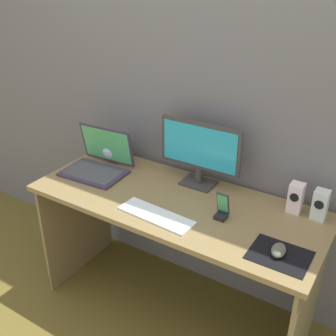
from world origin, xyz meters
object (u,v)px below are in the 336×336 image
(keyboard_external, at_px, (157,216))
(mouse, at_px, (279,250))
(laptop, at_px, (98,163))
(phone_in_dock, at_px, (222,209))
(speaker_right, at_px, (320,205))
(fishbowl, at_px, (115,146))
(speaker_near_monitor, at_px, (296,198))
(monitor, at_px, (200,151))

(keyboard_external, bearing_deg, mouse, 7.37)
(laptop, distance_m, keyboard_external, 0.59)
(mouse, bearing_deg, phone_in_dock, 151.28)
(speaker_right, xyz_separation_m, mouse, (-0.07, -0.36, -0.05))
(fishbowl, relative_size, phone_in_dock, 1.32)
(fishbowl, xyz_separation_m, mouse, (1.15, -0.36, -0.06))
(fishbowl, relative_size, mouse, 1.81)
(speaker_right, height_order, fishbowl, fishbowl)
(speaker_near_monitor, xyz_separation_m, mouse, (0.04, -0.36, -0.06))
(keyboard_external, height_order, phone_in_dock, phone_in_dock)
(keyboard_external, distance_m, phone_in_dock, 0.31)
(speaker_near_monitor, xyz_separation_m, keyboard_external, (-0.54, -0.40, -0.07))
(speaker_right, height_order, mouse, speaker_right)
(laptop, bearing_deg, monitor, 17.28)
(fishbowl, bearing_deg, monitor, -0.46)
(speaker_near_monitor, relative_size, mouse, 1.53)
(monitor, height_order, keyboard_external, monitor)
(phone_in_dock, bearing_deg, mouse, -20.65)
(keyboard_external, bearing_deg, monitor, 91.24)
(speaker_near_monitor, bearing_deg, keyboard_external, -143.72)
(speaker_near_monitor, bearing_deg, monitor, -178.83)
(laptop, xyz_separation_m, phone_in_dock, (0.82, -0.05, -0.00))
(speaker_near_monitor, height_order, laptop, laptop)
(monitor, xyz_separation_m, laptop, (-0.57, -0.18, -0.15))
(speaker_right, bearing_deg, fishbowl, -179.71)
(speaker_right, xyz_separation_m, laptop, (-1.21, -0.19, -0.03))
(monitor, distance_m, laptop, 0.61)
(fishbowl, height_order, keyboard_external, fishbowl)
(keyboard_external, height_order, mouse, mouse)
(laptop, bearing_deg, keyboard_external, -21.17)
(speaker_near_monitor, distance_m, fishbowl, 1.11)
(fishbowl, bearing_deg, speaker_right, 0.29)
(monitor, height_order, fishbowl, monitor)
(laptop, bearing_deg, phone_in_dock, -3.84)
(fishbowl, bearing_deg, mouse, -17.15)
(phone_in_dock, bearing_deg, monitor, 137.44)
(monitor, relative_size, speaker_right, 3.09)
(mouse, bearing_deg, keyboard_external, 175.52)
(speaker_near_monitor, relative_size, keyboard_external, 0.39)
(laptop, relative_size, keyboard_external, 0.95)
(monitor, relative_size, laptop, 1.26)
(speaker_right, bearing_deg, monitor, -179.04)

